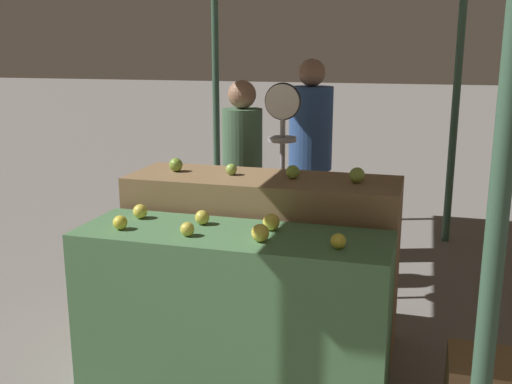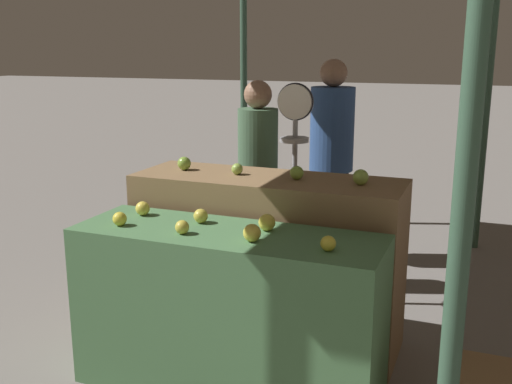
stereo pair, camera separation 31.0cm
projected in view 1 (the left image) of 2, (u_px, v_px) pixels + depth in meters
name	position (u px, v px, depth m)	size (l,w,h in m)	color
display_counter_front	(233.00, 313.00, 3.19)	(1.64, 0.55, 0.89)	#4C7A4C
display_counter_back	(263.00, 260.00, 3.73)	(1.64, 0.55, 1.06)	olive
apple_front_0	(120.00, 223.00, 3.13)	(0.08, 0.08, 0.08)	gold
apple_front_1	(187.00, 229.00, 3.02)	(0.07, 0.07, 0.07)	gold
apple_front_2	(260.00, 233.00, 2.93)	(0.09, 0.09, 0.09)	yellow
apple_front_3	(338.00, 241.00, 2.83)	(0.07, 0.07, 0.07)	gold
apple_front_4	(140.00, 211.00, 3.34)	(0.08, 0.08, 0.08)	yellow
apple_front_5	(202.00, 217.00, 3.22)	(0.08, 0.08, 0.08)	gold
apple_front_6	(271.00, 222.00, 3.12)	(0.09, 0.09, 0.09)	yellow
apple_back_0	(176.00, 165.00, 3.76)	(0.09, 0.09, 0.09)	#7AA338
apple_back_1	(231.00, 169.00, 3.65)	(0.07, 0.07, 0.07)	#8EB247
apple_back_2	(293.00, 172.00, 3.54)	(0.08, 0.08, 0.08)	#84AD3D
apple_back_3	(357.00, 175.00, 3.44)	(0.09, 0.09, 0.09)	#8EB247
produce_scale	(282.00, 148.00, 4.15)	(0.26, 0.20, 1.59)	#99999E
person_vendor_at_scale	(242.00, 169.00, 4.52)	(0.37, 0.37, 1.59)	#2D2D38
person_customer_left	(310.00, 146.00, 5.12)	(0.49, 0.49, 1.73)	#2D2D38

